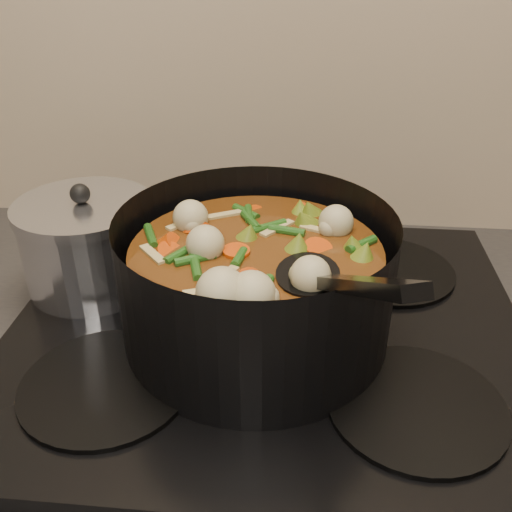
{
  "coord_description": "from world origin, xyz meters",
  "views": [
    {
      "loc": [
        0.04,
        1.37,
        1.35
      ],
      "look_at": [
        -0.01,
        1.9,
        1.04
      ],
      "focal_mm": 40.0,
      "sensor_mm": 36.0,
      "label": 1
    }
  ],
  "objects": [
    {
      "name": "stovetop",
      "position": [
        0.0,
        1.93,
        0.92
      ],
      "size": [
        0.62,
        0.54,
        0.03
      ],
      "color": "black",
      "rests_on": "counter"
    },
    {
      "name": "stockpot",
      "position": [
        -0.01,
        1.9,
        1.0
      ],
      "size": [
        0.34,
        0.41,
        0.23
      ],
      "rotation": [
        0.0,
        0.0,
        0.12
      ],
      "color": "black",
      "rests_on": "stovetop"
    },
    {
      "name": "saucepan",
      "position": [
        -0.24,
        2.0,
        0.99
      ],
      "size": [
        0.18,
        0.18,
        0.14
      ],
      "rotation": [
        0.0,
        0.0,
        -0.3
      ],
      "color": "silver",
      "rests_on": "stovetop"
    }
  ]
}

